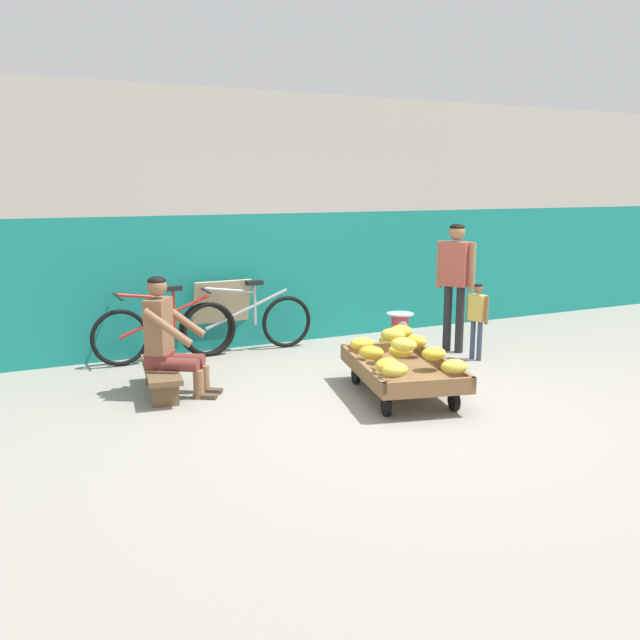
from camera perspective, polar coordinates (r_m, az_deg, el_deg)
ground_plane at (r=6.18m, az=6.97°, el=-7.64°), size 80.00×80.00×0.00m
back_wall at (r=8.67m, az=-4.35°, el=8.19°), size 16.00×0.30×3.07m
banana_cart at (r=6.57m, az=6.81°, el=-4.28°), size 1.16×1.60×0.36m
banana_pile at (r=6.50m, az=6.73°, el=-2.47°), size 1.04×1.32×0.26m
low_bench at (r=6.79m, az=-13.02°, el=-4.35°), size 0.45×1.13×0.27m
vendor_seated at (r=6.67m, az=-12.45°, el=-1.34°), size 0.74×0.67×1.14m
plastic_crate at (r=7.70m, az=6.58°, el=-2.67°), size 0.36×0.28×0.30m
weighing_scale at (r=7.63m, az=6.63°, el=-0.46°), size 0.30×0.30×0.29m
bicycle_near_left at (r=7.99m, az=-12.66°, el=-0.88°), size 1.66×0.48×0.86m
bicycle_far_left at (r=8.28m, az=-6.06°, el=-0.23°), size 1.66×0.48×0.86m
sign_board at (r=8.41m, az=-8.19°, el=0.42°), size 0.70×0.29×0.87m
customer_adult at (r=8.30m, az=11.13°, el=3.84°), size 0.33×0.44×1.53m
customer_child at (r=8.01m, az=12.88°, el=0.56°), size 0.17×0.27×0.88m
shopping_bag at (r=7.22m, az=7.84°, el=-3.89°), size 0.18×0.12×0.24m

